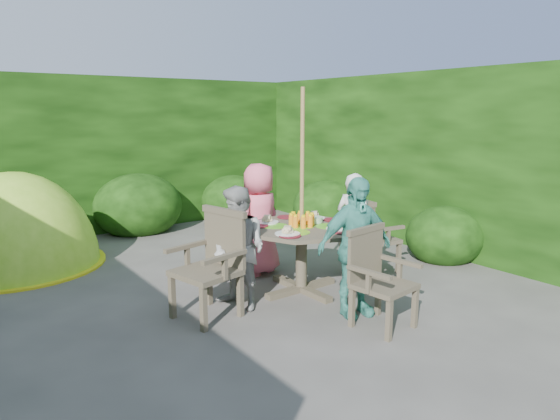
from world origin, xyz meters
TOP-DOWN VIEW (x-y plane):
  - ground at (0.00, 0.00)m, footprint 60.00×60.00m
  - hedge_enclosure at (0.00, 1.33)m, footprint 9.00×9.00m
  - patio_table at (1.05, -0.43)m, footprint 1.30×1.30m
  - parasol_pole at (1.04, -0.43)m, footprint 0.05×0.05m
  - garden_chair_right at (2.15, -0.39)m, footprint 0.55×0.59m
  - garden_chair_left at (-0.05, -0.44)m, footprint 0.65×0.70m
  - garden_chair_back at (1.00, 0.67)m, footprint 0.57×0.52m
  - garden_chair_front at (1.06, -1.54)m, footprint 0.58×0.53m
  - child_right at (1.84, -0.41)m, footprint 0.42×0.52m
  - child_left at (0.24, -0.45)m, footprint 0.63×0.72m
  - child_back at (1.02, 0.37)m, footprint 0.75×0.58m
  - child_front at (1.06, -1.23)m, footprint 0.85×0.48m
  - dome_tent at (-1.36, 2.39)m, footprint 2.14×2.14m

SIDE VIEW (x-z plane):
  - ground at x=0.00m, z-range 0.00..0.00m
  - dome_tent at x=-1.36m, z-range -1.22..1.22m
  - garden_chair_back at x=1.00m, z-range 0.03..0.90m
  - garden_chair_front at x=1.06m, z-range 0.03..0.91m
  - garden_chair_right at x=2.15m, z-range 0.03..0.92m
  - garden_chair_left at x=-0.05m, z-range 0.03..1.03m
  - child_left at x=0.24m, z-range 0.00..1.24m
  - patio_table at x=1.05m, z-range 0.18..1.06m
  - child_right at x=1.84m, z-range 0.00..1.26m
  - child_back at x=1.02m, z-range 0.00..1.35m
  - child_front at x=1.06m, z-range 0.00..1.36m
  - parasol_pole at x=1.04m, z-range 0.00..2.20m
  - hedge_enclosure at x=0.00m, z-range 0.00..2.50m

